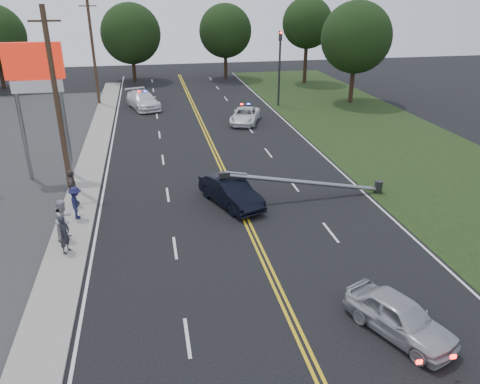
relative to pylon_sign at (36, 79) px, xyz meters
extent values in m
plane|color=black|center=(10.50, -14.00, -6.00)|extent=(120.00, 120.00, 0.00)
cube|color=gray|center=(2.10, -4.00, -5.94)|extent=(1.80, 70.00, 0.12)
cube|color=black|center=(24.00, -4.00, -5.99)|extent=(12.00, 80.00, 0.01)
cube|color=gold|center=(10.50, -4.00, -5.99)|extent=(0.36, 80.00, 0.00)
cylinder|color=gray|center=(-1.20, 0.00, -2.50)|extent=(0.24, 0.24, 7.00)
cylinder|color=gray|center=(1.20, 0.00, -2.50)|extent=(0.24, 0.24, 7.00)
cube|color=#AA190B|center=(0.00, 0.00, 1.00)|extent=(3.20, 0.35, 2.00)
cube|color=white|center=(0.00, 0.00, -0.40)|extent=(2.80, 0.30, 0.70)
cylinder|color=#2D2D30|center=(18.80, 16.00, -2.50)|extent=(0.20, 0.20, 7.00)
cube|color=#2D2D30|center=(18.80, 16.00, 0.60)|extent=(0.28, 0.28, 0.90)
sphere|color=#FF0C07|center=(18.80, 15.84, 0.90)|extent=(0.22, 0.22, 0.22)
cylinder|color=#2D2D30|center=(18.60, -6.00, -5.65)|extent=(0.44, 0.44, 0.70)
cylinder|color=gray|center=(14.17, -6.00, -5.02)|extent=(8.90, 0.24, 1.80)
cube|color=#2D2D30|center=(9.74, -6.00, -4.23)|extent=(0.55, 0.32, 0.30)
cylinder|color=#382619|center=(1.30, -2.00, -1.00)|extent=(0.28, 0.28, 10.00)
cube|color=#382619|center=(1.30, -2.00, 3.20)|extent=(1.60, 0.10, 0.10)
cylinder|color=#382619|center=(1.30, 20.00, -1.00)|extent=(0.28, 0.28, 10.00)
cube|color=#382619|center=(1.30, 20.00, 3.20)|extent=(1.60, 0.10, 0.10)
cylinder|color=black|center=(-10.22, 30.50, -4.31)|extent=(0.44, 0.44, 3.37)
cylinder|color=black|center=(4.70, 32.41, -4.35)|extent=(0.44, 0.44, 3.29)
sphere|color=black|center=(4.70, 32.41, -0.34)|extent=(7.17, 7.17, 7.17)
cylinder|color=black|center=(16.22, 32.04, -4.31)|extent=(0.44, 0.44, 3.38)
sphere|color=black|center=(16.22, 32.04, -0.17)|extent=(6.54, 6.54, 6.54)
cylinder|color=black|center=(25.23, 27.19, -3.98)|extent=(0.44, 0.44, 4.04)
sphere|color=black|center=(25.23, 27.19, 0.97)|extent=(5.90, 5.90, 5.90)
cylinder|color=black|center=(26.39, 15.92, -4.16)|extent=(0.44, 0.44, 3.68)
sphere|color=black|center=(26.39, 15.92, 0.34)|extent=(6.83, 6.83, 6.83)
imported|color=black|center=(10.09, -5.93, -5.25)|extent=(3.12, 4.77, 1.49)
imported|color=#B0B3B8|center=(13.80, -17.14, -5.32)|extent=(3.07, 4.25, 1.35)
imported|color=white|center=(14.22, 10.22, -5.36)|extent=(3.62, 5.02, 1.27)
imported|color=white|center=(5.62, 17.38, -5.19)|extent=(3.71, 5.95, 1.61)
imported|color=#27272E|center=(2.14, -9.62, -5.00)|extent=(0.63, 0.75, 1.75)
imported|color=#ADACB1|center=(1.96, -8.36, -4.91)|extent=(1.10, 1.18, 1.94)
imported|color=#1B1D45|center=(2.24, -6.31, -5.03)|extent=(0.68, 1.12, 1.68)
imported|color=#594B47|center=(1.88, -4.64, -4.90)|extent=(0.52, 1.16, 1.95)
camera|label=1|loc=(6.13, -28.46, 4.72)|focal=35.00mm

